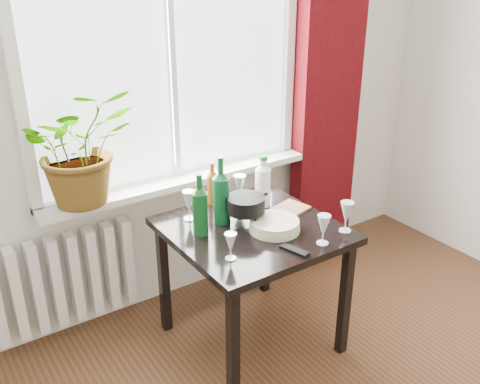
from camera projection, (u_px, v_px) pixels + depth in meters
window at (169, 47)px, 2.94m from camera, size 1.72×0.08×1.62m
windowsill at (181, 180)px, 3.21m from camera, size 1.72×0.20×0.04m
curtain at (329, 80)px, 3.56m from camera, size 0.50×0.12×2.56m
radiator at (65, 279)px, 3.03m from camera, size 0.80×0.10×0.55m
table at (252, 242)px, 2.87m from camera, size 0.85×0.85×0.74m
potted_plant at (80, 146)px, 2.76m from camera, size 0.59×0.52×0.63m
wine_bottle_left at (200, 204)px, 2.70m from camera, size 0.09×0.09×0.34m
wine_bottle_right at (221, 190)px, 2.81m from camera, size 0.09×0.09×0.38m
bottle_amber at (212, 183)px, 3.06m from camera, size 0.08×0.08×0.25m
cleaning_bottle at (263, 180)px, 3.02m from camera, size 0.10×0.10×0.31m
wineglass_front_right at (323, 229)px, 2.64m from camera, size 0.09×0.09×0.16m
wineglass_far_right at (346, 216)px, 2.76m from camera, size 0.09×0.09×0.17m
wineglass_back_center at (240, 189)px, 3.09m from camera, size 0.08×0.08×0.17m
wineglass_back_left at (189, 205)px, 2.89m from camera, size 0.09×0.09×0.17m
wineglass_front_left at (231, 246)px, 2.51m from camera, size 0.07×0.07×0.14m
plate_stack at (275, 225)px, 2.79m from camera, size 0.30×0.30×0.06m
fondue_pot at (246, 211)px, 2.83m from camera, size 0.28×0.26×0.16m
tv_remote at (294, 250)px, 2.60m from camera, size 0.08×0.16×0.02m
cutting_board at (287, 210)px, 3.01m from camera, size 0.28×0.22×0.01m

